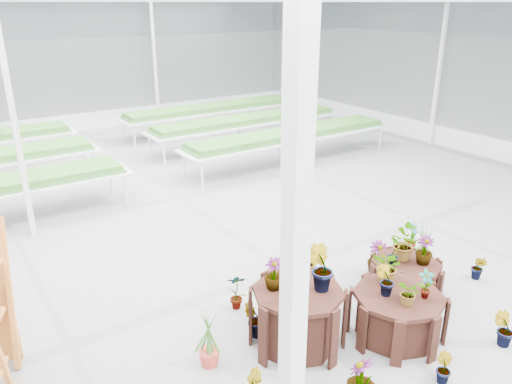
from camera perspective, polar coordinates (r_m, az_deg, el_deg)
ground_plane at (r=8.21m, az=3.08°, el=-9.89°), size 24.00×24.00×0.00m
greenhouse_shell at (r=7.32m, az=3.42°, el=5.42°), size 18.00×24.00×4.50m
steel_frame at (r=7.32m, az=3.42°, el=5.42°), size 18.00×24.00×4.50m
nursery_benches at (r=14.02m, az=-14.87°, el=4.55°), size 16.00×7.00×0.84m
plinth_tall at (r=6.62m, az=4.75°, el=-14.11°), size 1.37×1.37×0.82m
plinth_mid at (r=7.04m, az=15.78°, el=-13.42°), size 1.28×1.28×0.65m
plinth_low at (r=8.12m, az=16.67°, el=-9.23°), size 1.42×1.42×0.48m
nursery_plants at (r=7.31m, az=10.91°, el=-9.62°), size 4.88×3.22×1.42m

